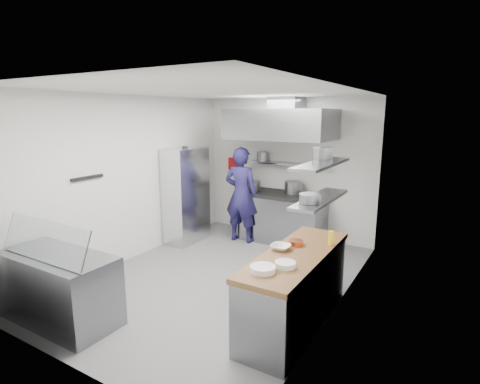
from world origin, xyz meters
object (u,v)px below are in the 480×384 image
Objects in this scene: display_case at (60,288)px; gas_range at (283,219)px; chef at (241,195)px; wire_rack at (186,195)px.

gas_range is at bearing 74.98° from display_case.
wire_rack is (-0.93, -0.55, -0.01)m from chef.
chef is (-0.70, -0.43, 0.49)m from gas_range.
chef is at bearing -148.29° from gas_range.
chef reaches higher than gas_range.
wire_rack reaches higher than display_case.
wire_rack is (-1.63, -0.98, 0.48)m from gas_range.
gas_range is 4.25m from display_case.
wire_rack is at bearing 99.65° from display_case.
gas_range is at bearing 31.10° from wire_rack.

